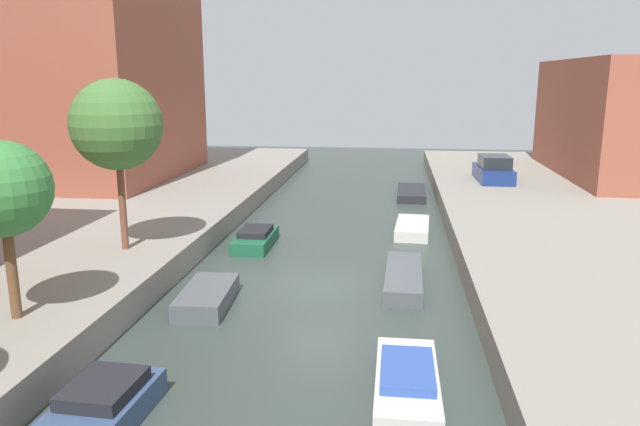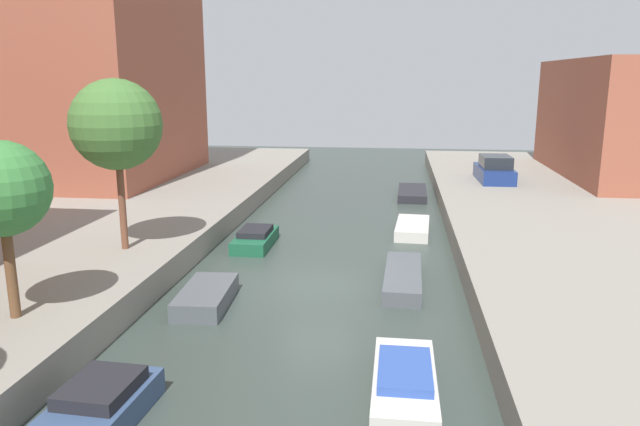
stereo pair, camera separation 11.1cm
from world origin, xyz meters
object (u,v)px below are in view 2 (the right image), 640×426
street_tree_2 (116,125)px  moored_boat_left_3 (255,238)px  parked_car (494,170)px  moored_boat_right_5 (412,193)px  moored_boat_left_2 (206,297)px  street_tree_1 (1,190)px  moored_boat_right_2 (404,383)px  moored_boat_right_4 (413,228)px  moored_boat_right_3 (403,278)px  moored_boat_left_1 (98,407)px

street_tree_2 → moored_boat_left_3: size_ratio=1.82×
parked_car → moored_boat_right_5: size_ratio=0.94×
street_tree_2 → moored_boat_left_2: (3.85, -2.58, -5.19)m
moored_boat_left_2 → moored_boat_right_5: (6.88, 18.79, -0.05)m
street_tree_2 → moored_boat_left_2: size_ratio=1.88×
street_tree_2 → street_tree_1: bearing=-90.0°
moored_boat_right_2 → moored_boat_right_5: bearing=88.4°
street_tree_1 → moored_boat_right_4: bearing=52.7°
street_tree_1 → parked_car: 28.04m
moored_boat_right_2 → moored_boat_right_5: moored_boat_right_2 is taller
parked_car → moored_boat_left_3: size_ratio=1.27×
moored_boat_left_2 → moored_boat_right_5: 20.01m
moored_boat_left_2 → moored_boat_left_3: moored_boat_left_3 is taller
moored_boat_right_3 → moored_boat_right_4: (0.48, 7.25, -0.02)m
parked_car → moored_boat_right_2: bearing=-102.9°
street_tree_1 → moored_boat_left_3: (3.80, 10.80, -4.05)m
moored_boat_left_1 → moored_boat_right_4: size_ratio=0.85×
moored_boat_left_3 → moored_boat_right_2: bearing=-61.9°
parked_car → moored_boat_right_2: size_ratio=1.13×
street_tree_2 → moored_boat_right_3: street_tree_2 is taller
moored_boat_left_1 → moored_boat_right_3: 11.45m
street_tree_2 → moored_boat_left_3: street_tree_2 is taller
parked_car → moored_boat_right_2: (-5.51, -24.10, -1.32)m
street_tree_2 → parked_car: size_ratio=1.43×
moored_boat_right_4 → moored_boat_right_5: bearing=88.9°
street_tree_2 → moored_boat_right_4: street_tree_2 is taller
street_tree_1 → street_tree_2: 6.54m
moored_boat_left_3 → moored_boat_right_4: size_ratio=0.90×
street_tree_2 → moored_boat_left_3: (3.80, 4.35, -5.14)m
moored_boat_left_2 → parked_car: bearing=58.7°
moored_boat_right_3 → moored_boat_right_4: moored_boat_right_3 is taller
parked_car → street_tree_1: bearing=-123.9°
moored_boat_right_5 → moored_boat_right_3: bearing=-92.3°
street_tree_2 → moored_boat_left_3: 7.73m
moored_boat_left_1 → moored_boat_right_5: 26.50m
moored_boat_left_1 → moored_boat_right_3: (6.37, 9.51, -0.12)m
moored_boat_left_1 → moored_boat_right_4: bearing=67.8°
parked_car → moored_boat_left_2: (-11.73, -19.28, -1.36)m
street_tree_1 → moored_boat_left_2: 6.82m
moored_boat_right_3 → moored_boat_right_5: bearing=87.7°
moored_boat_left_2 → moored_boat_left_3: (-0.04, 6.93, 0.04)m
parked_car → moored_boat_right_3: 17.48m
street_tree_1 → moored_boat_right_3: bearing=33.3°
moored_boat_right_2 → moored_boat_right_4: 14.82m
moored_boat_left_3 → moored_boat_right_3: size_ratio=0.73×
moored_boat_left_3 → street_tree_1: bearing=-109.4°
moored_boat_left_2 → moored_boat_right_4: moored_boat_left_2 is taller
street_tree_2 → moored_boat_right_4: size_ratio=1.63×
street_tree_2 → moored_boat_right_3: bearing=1.0°
parked_car → moored_boat_left_2: bearing=-121.3°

